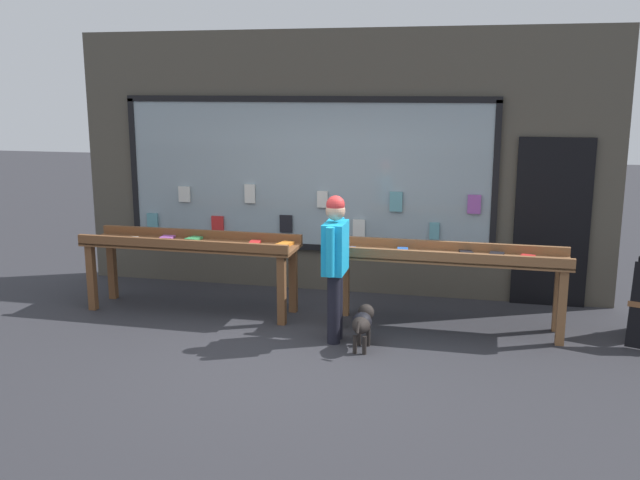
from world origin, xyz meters
The scene contains 6 objects.
ground_plane centered at (0.00, 0.00, 0.00)m, with size 40.00×40.00×0.00m, color #2D2D33.
shopfront_facade centered at (0.01, 2.39, 1.69)m, with size 7.06×0.29×3.41m.
display_table_left centered at (-1.53, 1.06, 0.77)m, with size 2.63×0.68×0.95m.
display_table_right centered at (1.53, 1.06, 0.77)m, with size 2.63×0.64×0.96m.
person_browsing centered at (0.38, 0.41, 0.92)m, with size 0.22×0.64×1.59m.
small_dog centered at (0.71, 0.24, 0.29)m, with size 0.21×0.62×0.42m.
Camera 1 is at (1.86, -6.76, 2.70)m, focal length 40.00 mm.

